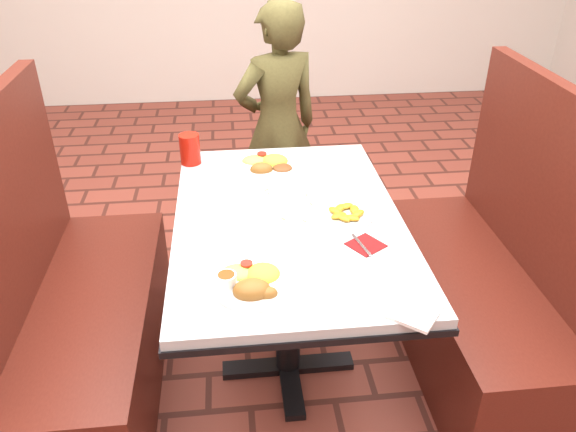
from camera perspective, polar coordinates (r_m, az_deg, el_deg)
The scene contains 14 objects.
dining_table at distance 2.05m, azimuth -0.00°, elevation -2.32°, with size 0.81×1.21×0.75m.
booth_bench_left at distance 2.31m, azimuth -20.39°, elevation -10.12°, with size 0.47×1.20×1.17m.
booth_bench_right at distance 2.44m, azimuth 19.15°, elevation -7.49°, with size 0.47×1.20×1.17m.
diner_person at distance 3.01m, azimuth -1.07°, elevation 8.92°, with size 0.48×0.31×1.31m, color brown.
near_dinner_plate at distance 1.65m, azimuth -3.65°, elevation -6.37°, with size 0.25×0.25×0.08m.
far_dinner_plate at distance 2.33m, azimuth -2.05°, elevation 5.46°, with size 0.27×0.27×0.07m.
plantain_plate at distance 1.99m, azimuth 5.81°, elevation 0.13°, with size 0.20×0.20×0.03m.
maroon_napkin at distance 1.85m, azimuth 7.91°, elevation -2.92°, with size 0.10×0.10×0.00m, color maroon.
spoon_utensil at distance 1.84m, azimuth 7.45°, elevation -2.92°, with size 0.01×0.13×0.00m, color silver.
red_tumbler at distance 2.40m, azimuth -9.93°, elevation 6.72°, with size 0.08×0.08×0.13m, color #B1160B.
paper_napkin at distance 1.61m, azimuth 11.77°, elevation -9.02°, with size 0.18×0.14×0.01m, color white.
knife_utensil at distance 1.66m, azimuth -2.51°, elevation -6.63°, with size 0.01×0.19×0.00m, color #B9B8BD.
fork_utensil at distance 1.68m, azimuth -0.24°, elevation -6.13°, with size 0.01×0.13×0.00m, color #B9B9BE.
lettuce_shreds at distance 2.05m, azimuth 0.93°, elevation 0.93°, with size 0.28×0.32×0.00m, color #9ECF52, non-canonical shape.
Camera 1 is at (-0.19, -1.71, 1.77)m, focal length 35.00 mm.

